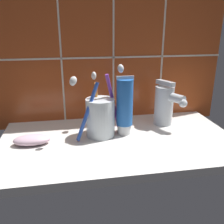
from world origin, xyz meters
TOP-DOWN VIEW (x-y plane):
  - sink_counter at (0.00, 0.00)cm, footprint 59.67×33.09cm
  - tile_wall_backsplash at (0.01, 16.79)cm, footprint 69.67×1.72cm
  - toothbrush_cup at (-4.28, 3.07)cm, footprint 14.76×10.91cm
  - toothpaste_tube at (2.10, 2.97)cm, footprint 4.44×4.22cm
  - sink_faucet at (15.01, 7.50)cm, footprint 6.76×9.98cm
  - soap_bar at (-21.33, 0.57)cm, footprint 8.82×4.42cm

SIDE VIEW (x-z plane):
  - sink_counter at x=0.00cm, z-range 0.00..2.00cm
  - soap_bar at x=-21.33cm, z-range 2.00..4.38cm
  - toothbrush_cup at x=-4.28cm, z-range -1.77..16.51cm
  - sink_faucet at x=15.01cm, z-range 1.76..14.48cm
  - toothpaste_tube at x=2.10cm, z-range 1.96..17.50cm
  - tile_wall_backsplash at x=0.01cm, z-range 0.01..53.82cm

